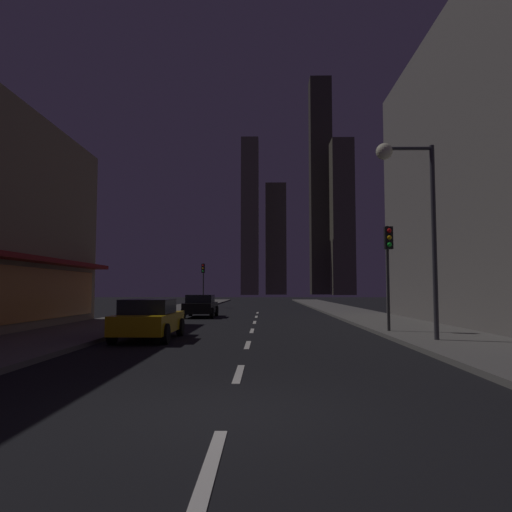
{
  "coord_description": "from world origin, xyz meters",
  "views": [
    {
      "loc": [
        0.56,
        -7.01,
        1.8
      ],
      "look_at": [
        0.0,
        22.88,
        3.91
      ],
      "focal_mm": 33.16,
      "sensor_mm": 36.0,
      "label": 1
    }
  ],
  "objects_px": {
    "car_parked_far": "(201,306)",
    "traffic_light_far_left": "(203,275)",
    "street_lamp_right": "(408,192)",
    "fire_hydrant_far_left": "(154,312)",
    "car_parked_near": "(149,319)",
    "traffic_light_near_right": "(388,254)"
  },
  "relations": [
    {
      "from": "traffic_light_near_right",
      "to": "street_lamp_right",
      "type": "xyz_separation_m",
      "value": [
        -0.12,
        -3.17,
        1.87
      ]
    },
    {
      "from": "car_parked_far",
      "to": "fire_hydrant_far_left",
      "type": "height_order",
      "value": "car_parked_far"
    },
    {
      "from": "fire_hydrant_far_left",
      "to": "street_lamp_right",
      "type": "distance_m",
      "value": 17.0
    },
    {
      "from": "traffic_light_near_right",
      "to": "traffic_light_far_left",
      "type": "relative_size",
      "value": 1.0
    },
    {
      "from": "fire_hydrant_far_left",
      "to": "traffic_light_near_right",
      "type": "bearing_deg",
      "value": -37.28
    },
    {
      "from": "car_parked_near",
      "to": "fire_hydrant_far_left",
      "type": "bearing_deg",
      "value": 102.21
    },
    {
      "from": "traffic_light_near_right",
      "to": "street_lamp_right",
      "type": "height_order",
      "value": "street_lamp_right"
    },
    {
      "from": "car_parked_far",
      "to": "traffic_light_far_left",
      "type": "bearing_deg",
      "value": 96.91
    },
    {
      "from": "fire_hydrant_far_left",
      "to": "car_parked_far",
      "type": "bearing_deg",
      "value": 52.78
    },
    {
      "from": "traffic_light_far_left",
      "to": "street_lamp_right",
      "type": "height_order",
      "value": "street_lamp_right"
    },
    {
      "from": "car_parked_far",
      "to": "fire_hydrant_far_left",
      "type": "bearing_deg",
      "value": -127.22
    },
    {
      "from": "car_parked_near",
      "to": "street_lamp_right",
      "type": "distance_m",
      "value": 10.04
    },
    {
      "from": "car_parked_far",
      "to": "street_lamp_right",
      "type": "bearing_deg",
      "value": -58.89
    },
    {
      "from": "car_parked_far",
      "to": "traffic_light_near_right",
      "type": "relative_size",
      "value": 1.01
    },
    {
      "from": "car_parked_near",
      "to": "traffic_light_near_right",
      "type": "bearing_deg",
      "value": 12.08
    },
    {
      "from": "car_parked_near",
      "to": "fire_hydrant_far_left",
      "type": "height_order",
      "value": "car_parked_near"
    },
    {
      "from": "traffic_light_near_right",
      "to": "fire_hydrant_far_left",
      "type": "bearing_deg",
      "value": 142.72
    },
    {
      "from": "traffic_light_far_left",
      "to": "street_lamp_right",
      "type": "bearing_deg",
      "value": -70.4
    },
    {
      "from": "car_parked_far",
      "to": "traffic_light_near_right",
      "type": "xyz_separation_m",
      "value": [
        9.1,
        -11.71,
        2.45
      ]
    },
    {
      "from": "fire_hydrant_far_left",
      "to": "traffic_light_near_right",
      "type": "height_order",
      "value": "traffic_light_near_right"
    },
    {
      "from": "car_parked_near",
      "to": "traffic_light_near_right",
      "type": "distance_m",
      "value": 9.62
    },
    {
      "from": "traffic_light_far_left",
      "to": "traffic_light_near_right",
      "type": "bearing_deg",
      "value": -68.12
    }
  ]
}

